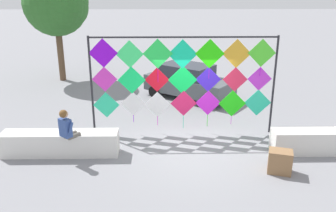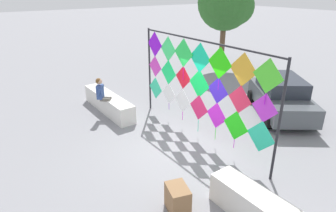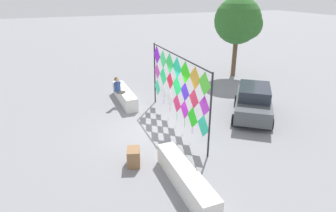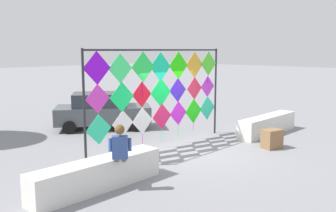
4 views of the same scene
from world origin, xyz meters
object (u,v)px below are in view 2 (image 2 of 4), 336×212
kite_display_rack (199,79)px  parked_car (281,96)px  tree_far_right (228,4)px  cardboard_box_large (178,199)px  seated_vendor (103,94)px

kite_display_rack → parked_car: 4.08m
kite_display_rack → tree_far_right: tree_far_right is taller
cardboard_box_large → tree_far_right: 13.03m
parked_car → cardboard_box_large: parked_car is taller
kite_display_rack → parked_car: bearing=83.0°
seated_vendor → kite_display_rack: bearing=29.9°
kite_display_rack → tree_far_right: bearing=128.8°
seated_vendor → parked_car: seated_vendor is taller
parked_car → cardboard_box_large: 6.85m
cardboard_box_large → seated_vendor: bearing=171.9°
cardboard_box_large → tree_far_right: (-8.03, 9.67, 3.47)m
parked_car → seated_vendor: bearing=-123.1°
parked_car → tree_far_right: tree_far_right is taller
kite_display_rack → tree_far_right: size_ratio=1.10×
parked_car → tree_far_right: (-6.07, 3.11, 3.04)m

